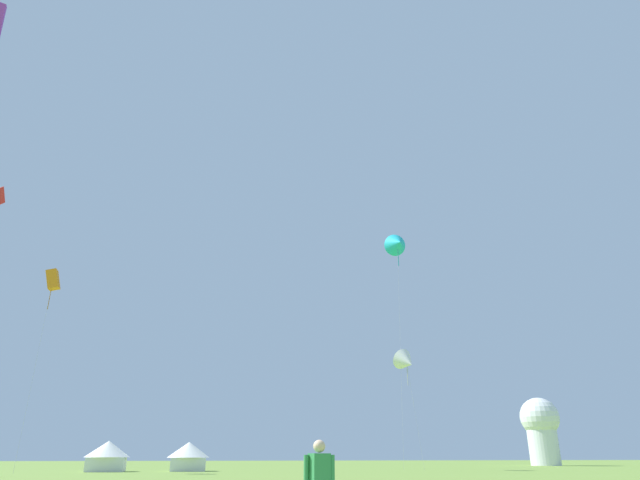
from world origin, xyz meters
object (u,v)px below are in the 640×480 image
at_px(kite_cyan_delta, 397,244).
at_px(kite_white_delta, 407,362).
at_px(kite_orange_box, 53,280).
at_px(observatory_dome, 541,427).
at_px(festival_tent_center, 188,455).
at_px(festival_tent_right, 108,454).

bearing_deg(kite_cyan_delta, kite_white_delta, -94.67).
relative_size(kite_orange_box, kite_white_delta, 1.48).
xyz_separation_m(kite_white_delta, observatory_dome, (33.52, 24.11, -5.89)).
bearing_deg(observatory_dome, festival_tent_center, -158.56).
height_order(kite_cyan_delta, festival_tent_right, kite_cyan_delta).
xyz_separation_m(kite_cyan_delta, observatory_dome, (33.44, 23.13, -21.39)).
bearing_deg(festival_tent_center, kite_cyan_delta, -0.85).
height_order(kite_orange_box, kite_white_delta, kite_orange_box).
xyz_separation_m(kite_cyan_delta, kite_orange_box, (-40.14, -1.97, -8.56)).
bearing_deg(kite_white_delta, kite_orange_box, -178.58).
xyz_separation_m(kite_cyan_delta, festival_tent_right, (-32.55, 0.36, -25.79)).
distance_m(festival_tent_right, observatory_dome, 69.95).
xyz_separation_m(kite_orange_box, festival_tent_right, (7.59, 2.34, -17.23)).
height_order(festival_tent_right, observatory_dome, observatory_dome).
bearing_deg(festival_tent_center, kite_white_delta, -3.14).
distance_m(kite_cyan_delta, festival_tent_center, 35.63).
height_order(kite_cyan_delta, observatory_dome, kite_cyan_delta).
height_order(kite_cyan_delta, kite_white_delta, kite_cyan_delta).
bearing_deg(festival_tent_right, kite_white_delta, -2.37).
relative_size(kite_cyan_delta, observatory_dome, 2.69).
distance_m(kite_white_delta, festival_tent_center, 26.58).
relative_size(kite_orange_box, festival_tent_right, 4.47).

